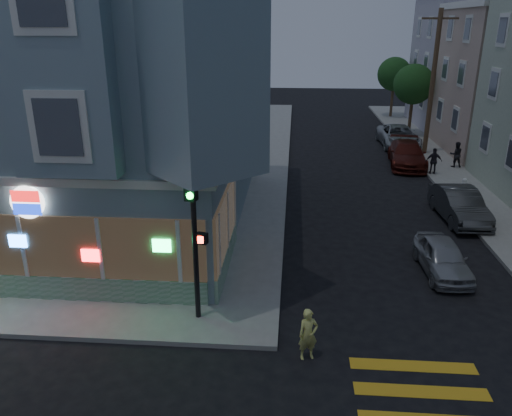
# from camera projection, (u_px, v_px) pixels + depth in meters

# --- Properties ---
(ground) EXTENTS (120.00, 120.00, 0.00)m
(ground) POSITION_uv_depth(u_px,v_px,m) (147.00, 398.00, 11.75)
(ground) COLOR black
(ground) RESTS_ON ground
(sidewalk_nw) EXTENTS (33.00, 42.00, 0.15)m
(sidewalk_nw) POSITION_uv_depth(u_px,v_px,m) (48.00, 150.00, 34.19)
(sidewalk_nw) COLOR gray
(sidewalk_nw) RESTS_ON ground
(corner_building) EXTENTS (14.60, 14.60, 11.40)m
(corner_building) POSITION_uv_depth(u_px,v_px,m) (68.00, 87.00, 20.42)
(corner_building) COLOR gray
(corner_building) RESTS_ON sidewalk_nw
(row_house_d) EXTENTS (12.00, 8.60, 10.50)m
(row_house_d) POSITION_uv_depth(u_px,v_px,m) (497.00, 61.00, 40.24)
(row_house_d) COLOR #A09AAA
(row_house_d) RESTS_ON sidewalk_ne
(utility_pole) EXTENTS (2.20, 0.30, 9.00)m
(utility_pole) POSITION_uv_depth(u_px,v_px,m) (433.00, 81.00, 31.65)
(utility_pole) COLOR #4C3826
(utility_pole) RESTS_ON sidewalk_ne
(street_tree_near) EXTENTS (3.00, 3.00, 5.30)m
(street_tree_near) POSITION_uv_depth(u_px,v_px,m) (414.00, 84.00, 37.54)
(street_tree_near) COLOR #4C3826
(street_tree_near) RESTS_ON sidewalk_ne
(street_tree_far) EXTENTS (3.00, 3.00, 5.30)m
(street_tree_far) POSITION_uv_depth(u_px,v_px,m) (394.00, 74.00, 45.01)
(street_tree_far) COLOR #4C3826
(street_tree_far) RESTS_ON sidewalk_ne
(running_child) EXTENTS (0.60, 0.49, 1.43)m
(running_child) POSITION_uv_depth(u_px,v_px,m) (308.00, 334.00, 12.91)
(running_child) COLOR #D9DD71
(running_child) RESTS_ON ground
(pedestrian_a) EXTENTS (0.74, 0.58, 1.52)m
(pedestrian_a) POSITION_uv_depth(u_px,v_px,m) (456.00, 154.00, 29.79)
(pedestrian_a) COLOR black
(pedestrian_a) RESTS_ON sidewalk_ne
(pedestrian_b) EXTENTS (0.90, 0.44, 1.49)m
(pedestrian_b) POSITION_uv_depth(u_px,v_px,m) (434.00, 161.00, 28.41)
(pedestrian_b) COLOR black
(pedestrian_b) RESTS_ON sidewalk_ne
(parked_car_a) EXTENTS (1.53, 3.54, 1.19)m
(parked_car_a) POSITION_uv_depth(u_px,v_px,m) (443.00, 257.00, 17.44)
(parked_car_a) COLOR #9EA1A5
(parked_car_a) RESTS_ON ground
(parked_car_b) EXTENTS (1.75, 4.42, 1.43)m
(parked_car_b) POSITION_uv_depth(u_px,v_px,m) (459.00, 205.00, 22.11)
(parked_car_b) COLOR #37393C
(parked_car_b) RESTS_ON ground
(parked_car_c) EXTENTS (2.55, 5.25, 1.47)m
(parked_car_c) POSITION_uv_depth(u_px,v_px,m) (407.00, 154.00, 30.54)
(parked_car_c) COLOR #511912
(parked_car_c) RESTS_ON ground
(parked_car_d) EXTENTS (2.54, 5.34, 1.47)m
(parked_car_d) POSITION_uv_depth(u_px,v_px,m) (398.00, 136.00, 35.37)
(parked_car_d) COLOR #A7AEB1
(parked_car_d) RESTS_ON ground
(traffic_signal) EXTENTS (0.59, 0.53, 4.73)m
(traffic_signal) POSITION_uv_depth(u_px,v_px,m) (194.00, 217.00, 13.52)
(traffic_signal) COLOR black
(traffic_signal) RESTS_ON sidewalk_nw
(fire_hydrant) EXTENTS (0.43, 0.25, 0.75)m
(fire_hydrant) POSITION_uv_depth(u_px,v_px,m) (464.00, 185.00, 25.42)
(fire_hydrant) COLOR white
(fire_hydrant) RESTS_ON sidewalk_ne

